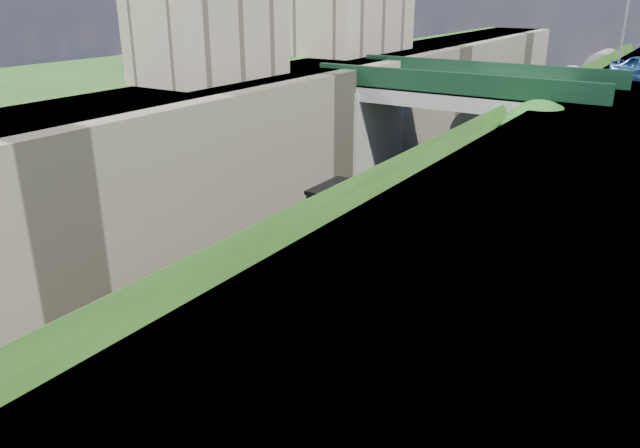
# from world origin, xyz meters

# --- Properties ---
(ground) EXTENTS (160.00, 160.00, 0.00)m
(ground) POSITION_xyz_m (0.00, 0.00, 0.00)
(ground) COLOR #1E4714
(ground) RESTS_ON ground
(trackbed) EXTENTS (10.00, 90.00, 0.20)m
(trackbed) POSITION_xyz_m (0.00, 20.00, 0.10)
(trackbed) COLOR #473F38
(trackbed) RESTS_ON ground
(retaining_wall) EXTENTS (1.00, 90.00, 7.00)m
(retaining_wall) POSITION_xyz_m (-5.50, 20.00, 3.50)
(retaining_wall) COLOR #756B56
(retaining_wall) RESTS_ON ground
(street_plateau_left) EXTENTS (6.00, 90.00, 7.00)m
(street_plateau_left) POSITION_xyz_m (-9.00, 20.00, 3.50)
(street_plateau_left) COLOR #262628
(street_plateau_left) RESTS_ON ground
(street_plateau_right) EXTENTS (8.00, 90.00, 6.25)m
(street_plateau_right) POSITION_xyz_m (9.50, 20.00, 3.12)
(street_plateau_right) COLOR #262628
(street_plateau_right) RESTS_ON ground
(embankment_slope) EXTENTS (4.58, 90.00, 6.36)m
(embankment_slope) POSITION_xyz_m (4.97, 17.98, 2.71)
(embankment_slope) COLOR #1E4714
(embankment_slope) RESTS_ON ground
(track_left) EXTENTS (2.50, 90.00, 0.20)m
(track_left) POSITION_xyz_m (-2.00, 20.00, 0.25)
(track_left) COLOR black
(track_left) RESTS_ON trackbed
(track_right) EXTENTS (2.50, 90.00, 0.20)m
(track_right) POSITION_xyz_m (1.20, 20.00, 0.25)
(track_right) COLOR black
(track_right) RESTS_ON trackbed
(road_bridge) EXTENTS (16.00, 6.40, 7.25)m
(road_bridge) POSITION_xyz_m (0.94, 24.00, 4.08)
(road_bridge) COLOR gray
(road_bridge) RESTS_ON ground
(building_far) EXTENTS (5.00, 10.00, 6.00)m
(building_far) POSITION_xyz_m (-10.50, 30.00, 10.00)
(building_far) COLOR gray
(building_far) RESTS_ON street_plateau_left
(building_near) EXTENTS (4.00, 8.00, 4.00)m
(building_near) POSITION_xyz_m (-9.50, 14.00, 9.00)
(building_near) COLOR gray
(building_near) RESTS_ON street_plateau_left
(tree) EXTENTS (3.60, 3.80, 6.60)m
(tree) POSITION_xyz_m (5.91, 19.21, 4.65)
(tree) COLOR black
(tree) RESTS_ON ground
(lamppost) EXTENTS (0.87, 0.15, 6.00)m
(lamppost) POSITION_xyz_m (7.04, 32.14, 9.57)
(lamppost) COLOR gray
(lamppost) RESTS_ON street_plateau_right
(locomotive) EXTENTS (3.10, 10.22, 3.83)m
(locomotive) POSITION_xyz_m (1.20, 6.82, 1.89)
(locomotive) COLOR black
(locomotive) RESTS_ON trackbed
(tender) EXTENTS (2.70, 6.00, 3.05)m
(tender) POSITION_xyz_m (1.20, 14.19, 1.62)
(tender) COLOR black
(tender) RESTS_ON trackbed
(coach_front) EXTENTS (2.90, 18.00, 3.70)m
(coach_front) POSITION_xyz_m (1.20, 26.79, 2.05)
(coach_front) COLOR black
(coach_front) RESTS_ON trackbed
(coach_middle) EXTENTS (2.90, 18.00, 3.70)m
(coach_middle) POSITION_xyz_m (1.20, 45.59, 2.05)
(coach_middle) COLOR black
(coach_middle) RESTS_ON trackbed
(coach_rear) EXTENTS (2.90, 18.00, 3.70)m
(coach_rear) POSITION_xyz_m (1.20, 64.39, 2.05)
(coach_rear) COLOR black
(coach_rear) RESTS_ON trackbed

